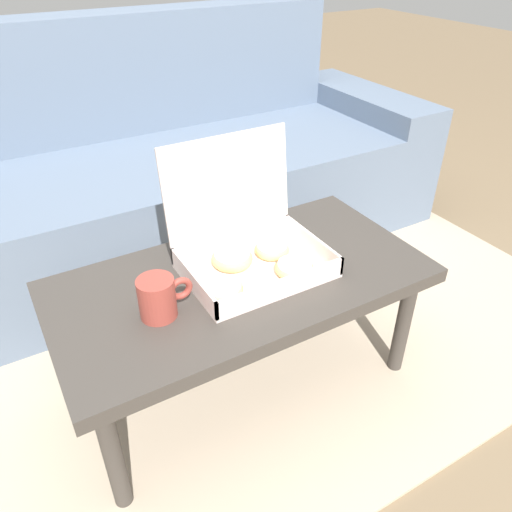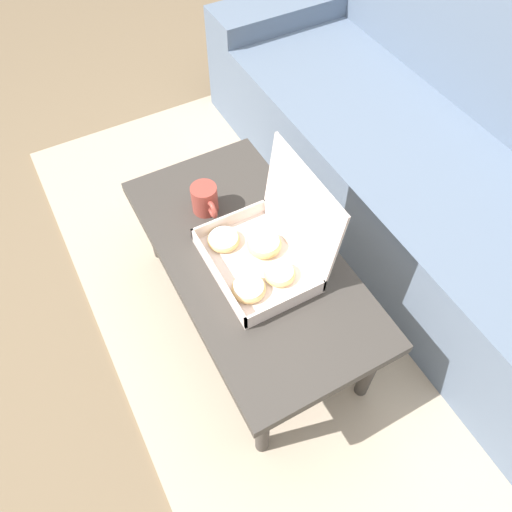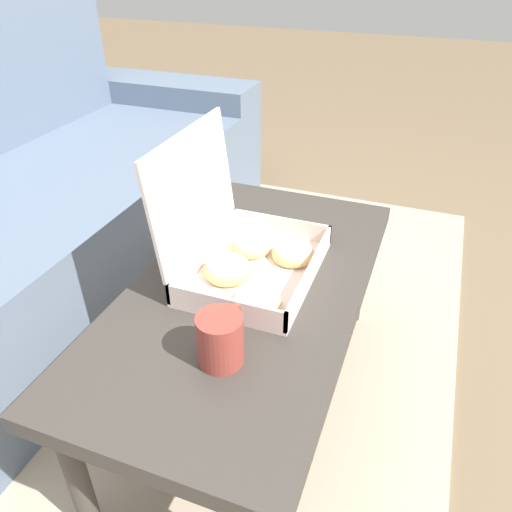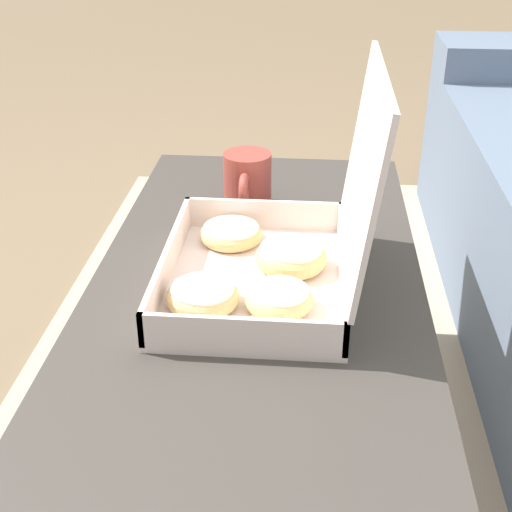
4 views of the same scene
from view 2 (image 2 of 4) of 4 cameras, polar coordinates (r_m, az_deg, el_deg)
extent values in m
plane|color=#756047|center=(1.94, 1.46, -6.03)|extent=(12.00, 12.00, 0.00)
cube|color=tan|center=(2.04, 8.85, -2.41)|extent=(2.62, 1.81, 0.01)
cube|color=slate|center=(2.05, 18.03, 5.03)|extent=(2.02, 0.62, 0.44)
cube|color=slate|center=(2.73, 4.13, 22.55)|extent=(0.24, 0.82, 0.53)
cube|color=#3D3833|center=(1.60, -0.68, -0.34)|extent=(1.00, 0.51, 0.04)
cylinder|color=#3D3833|center=(1.98, -11.66, 3.15)|extent=(0.04, 0.04, 0.36)
cylinder|color=#3D3833|center=(1.57, 0.74, -19.14)|extent=(0.04, 0.04, 0.36)
cylinder|color=#3D3833|center=(2.06, -1.60, 7.20)|extent=(0.04, 0.04, 0.36)
cylinder|color=#3D3833|center=(1.67, 12.80, -12.58)|extent=(0.04, 0.04, 0.36)
cube|color=silver|center=(1.56, 0.00, -1.00)|extent=(0.37, 0.27, 0.01)
cube|color=silver|center=(1.50, -4.40, -2.29)|extent=(0.37, 0.01, 0.05)
cube|color=silver|center=(1.58, 4.20, 1.48)|extent=(0.37, 0.01, 0.05)
cube|color=silver|center=(1.63, -3.04, 4.16)|extent=(0.01, 0.27, 0.05)
cube|color=silver|center=(1.45, 3.43, -5.47)|extent=(0.01, 0.27, 0.05)
cube|color=silver|center=(1.46, 5.24, 5.61)|extent=(0.37, 0.04, 0.27)
torus|color=#E5BC75|center=(1.49, -0.83, -3.75)|extent=(0.10, 0.10, 0.03)
cylinder|color=white|center=(1.48, -0.84, -3.56)|extent=(0.09, 0.09, 0.01)
torus|color=#E5BC75|center=(1.60, -3.71, 1.88)|extent=(0.10, 0.10, 0.03)
cylinder|color=white|center=(1.59, -3.73, 2.05)|extent=(0.09, 0.09, 0.01)
torus|color=#E5BC75|center=(1.58, 0.84, 1.47)|extent=(0.11, 0.11, 0.04)
cylinder|color=white|center=(1.57, 0.85, 1.70)|extent=(0.10, 0.10, 0.02)
torus|color=#E5BC75|center=(1.52, 2.71, -2.02)|extent=(0.10, 0.10, 0.03)
cylinder|color=white|center=(1.51, 2.73, -1.83)|extent=(0.08, 0.08, 0.01)
cylinder|color=#993D33|center=(1.68, -5.90, 6.53)|extent=(0.09, 0.09, 0.10)
torus|color=#993D33|center=(1.64, -5.03, 5.32)|extent=(0.06, 0.02, 0.06)
camera|label=1|loc=(1.52, -48.79, 17.45)|focal=35.00mm
camera|label=3|loc=(1.80, -27.86, 29.46)|focal=35.00mm
camera|label=4|loc=(0.89, 37.83, -21.55)|focal=50.00mm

